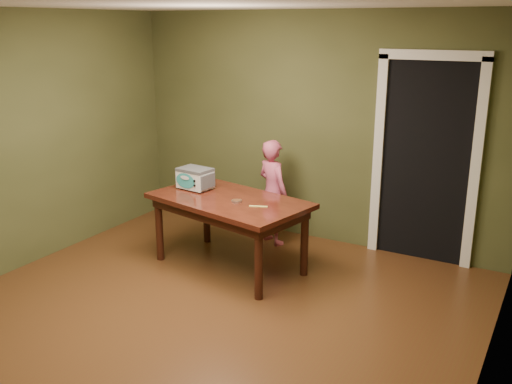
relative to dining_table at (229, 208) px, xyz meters
The scene contains 8 objects.
floor 1.46m from the dining_table, 74.61° to the right, with size 5.00×5.00×0.00m, color #4E2A16.
room_shell 1.68m from the dining_table, 74.61° to the right, with size 4.52×5.02×2.61m.
doorway 2.28m from the dining_table, 42.78° to the left, with size 1.10×0.66×2.25m.
dining_table is the anchor object (origin of this frame).
toy_oven 0.56m from the dining_table, 166.96° to the left, with size 0.39×0.29×0.23m.
baking_pan 0.19m from the dining_table, 27.94° to the right, with size 0.10×0.10×0.02m.
spatula 0.42m from the dining_table, 13.80° to the right, with size 0.18×0.03×0.01m, color #ECDE66.
child 0.85m from the dining_table, 86.02° to the left, with size 0.44×0.29×1.21m, color #C65171.
Camera 1 is at (2.59, -3.40, 2.45)m, focal length 40.00 mm.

